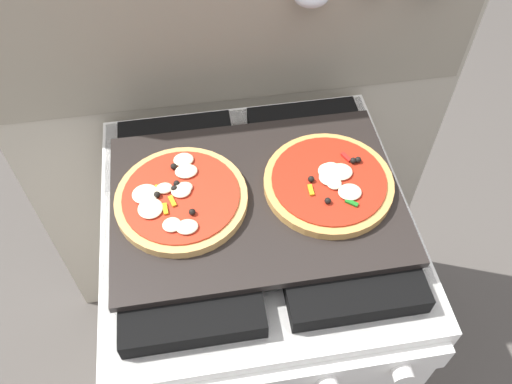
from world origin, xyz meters
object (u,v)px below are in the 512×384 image
object	(u,v)px
pizza_right	(329,184)
stove	(256,307)
baking_tray	(256,198)
pizza_left	(180,198)

from	to	relation	value
pizza_right	stove	bearing A→B (deg)	178.80
baking_tray	pizza_right	distance (m)	0.14
stove	pizza_right	bearing A→B (deg)	-1.20
baking_tray	pizza_right	bearing A→B (deg)	-1.88
baking_tray	pizza_right	xyz separation A→B (m)	(0.14, -0.00, 0.02)
stove	baking_tray	bearing A→B (deg)	90.00
baking_tray	pizza_left	bearing A→B (deg)	177.49
stove	pizza_right	world-z (taller)	pizza_right
stove	pizza_left	size ratio (longest dim) A/B	3.69
baking_tray	pizza_right	world-z (taller)	pizza_right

